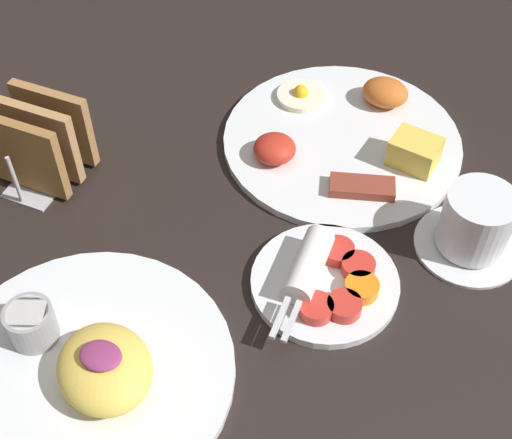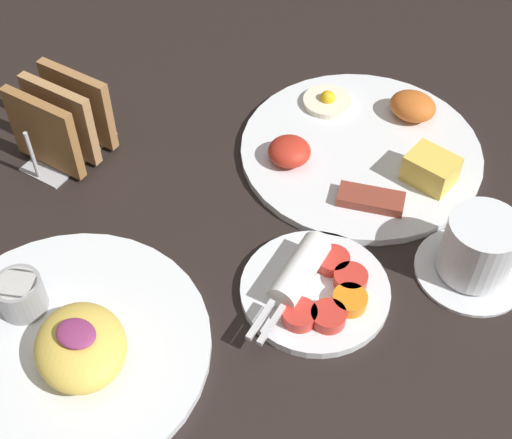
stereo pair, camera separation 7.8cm
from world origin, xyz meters
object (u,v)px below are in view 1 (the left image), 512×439
(plate_breakfast, at_px, (345,137))
(plate_foreground, at_px, (86,367))
(toast_rack, at_px, (40,144))
(coffee_cup, at_px, (475,225))
(plate_condiments, at_px, (324,281))

(plate_breakfast, height_order, plate_foreground, plate_foreground)
(plate_foreground, height_order, toast_rack, toast_rack)
(plate_breakfast, bearing_deg, toast_rack, -148.73)
(plate_foreground, xyz_separation_m, coffee_cup, (0.30, 0.30, 0.02))
(plate_foreground, height_order, coffee_cup, coffee_cup)
(plate_breakfast, distance_m, plate_foreground, 0.43)
(plate_breakfast, bearing_deg, plate_foreground, -106.84)
(plate_condiments, distance_m, plate_foreground, 0.25)
(plate_foreground, bearing_deg, plate_breakfast, 73.16)
(plate_condiments, xyz_separation_m, coffee_cup, (0.13, 0.12, 0.02))
(plate_foreground, bearing_deg, toast_rack, 131.30)
(plate_condiments, bearing_deg, plate_breakfast, 102.68)
(plate_foreground, relative_size, toast_rack, 2.49)
(toast_rack, bearing_deg, coffee_cup, 9.68)
(plate_condiments, distance_m, toast_rack, 0.37)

